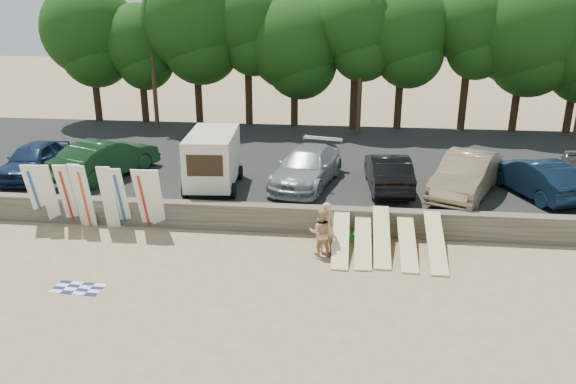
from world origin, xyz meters
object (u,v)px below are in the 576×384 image
(car_0, at_px, (34,160))
(beachgoer_a, at_px, (326,227))
(car_2, at_px, (307,167))
(car_1, at_px, (106,158))
(car_4, at_px, (466,175))
(beachgoer_b, at_px, (321,232))
(car_3, at_px, (388,172))
(cooler, at_px, (351,236))
(car_5, at_px, (536,177))
(box_trailer, at_px, (213,157))

(car_0, height_order, beachgoer_a, car_0)
(car_2, xyz_separation_m, beachgoer_a, (1.05, -5.03, -0.56))
(car_0, distance_m, car_1, 3.19)
(car_2, relative_size, car_4, 1.03)
(car_4, bearing_deg, beachgoer_b, -115.49)
(beachgoer_b, bearing_deg, car_2, -80.48)
(car_2, height_order, car_3, car_2)
(car_1, height_order, car_2, car_1)
(car_4, relative_size, cooler, 13.39)
(beachgoer_a, xyz_separation_m, cooler, (0.86, 0.97, -0.74))
(car_5, xyz_separation_m, beachgoer_a, (-8.12, -4.69, -0.55))
(beachgoer_b, bearing_deg, box_trailer, -43.20)
(box_trailer, distance_m, car_4, 10.21)
(car_3, bearing_deg, car_1, -5.57)
(beachgoer_a, relative_size, beachgoer_b, 1.09)
(box_trailer, height_order, car_3, box_trailer)
(beachgoer_a, bearing_deg, beachgoer_b, 40.92)
(box_trailer, distance_m, car_3, 7.22)
(box_trailer, bearing_deg, car_1, 164.47)
(box_trailer, relative_size, car_0, 0.86)
(box_trailer, relative_size, beachgoer_b, 2.33)
(box_trailer, height_order, car_4, box_trailer)
(car_1, distance_m, cooler, 11.58)
(box_trailer, bearing_deg, car_4, -3.11)
(car_1, relative_size, beachgoer_a, 2.81)
(car_2, height_order, beachgoer_b, car_2)
(car_2, relative_size, beachgoer_a, 2.92)
(box_trailer, distance_m, car_0, 8.23)
(box_trailer, height_order, car_5, box_trailer)
(car_3, relative_size, car_5, 0.99)
(box_trailer, xyz_separation_m, car_2, (3.80, 0.91, -0.55))
(box_trailer, relative_size, beachgoer_a, 2.13)
(car_3, height_order, cooler, car_3)
(car_5, distance_m, cooler, 8.25)
(car_2, relative_size, car_5, 1.16)
(car_4, bearing_deg, cooler, -118.62)
(box_trailer, height_order, beachgoer_b, box_trailer)
(cooler, bearing_deg, car_0, -177.53)
(car_2, distance_m, cooler, 4.67)
(car_1, bearing_deg, beachgoer_a, 175.09)
(car_2, distance_m, car_4, 6.43)
(car_1, height_order, car_4, car_4)
(car_1, relative_size, car_4, 0.99)
(car_0, xyz_separation_m, car_5, (21.16, -0.09, -0.01))
(box_trailer, bearing_deg, car_2, 8.99)
(beachgoer_a, bearing_deg, box_trailer, -62.80)
(car_3, bearing_deg, box_trailer, 1.29)
(car_4, xyz_separation_m, cooler, (-4.48, -3.39, -1.38))
(car_1, distance_m, beachgoer_b, 11.14)
(beachgoer_a, bearing_deg, car_5, -172.45)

